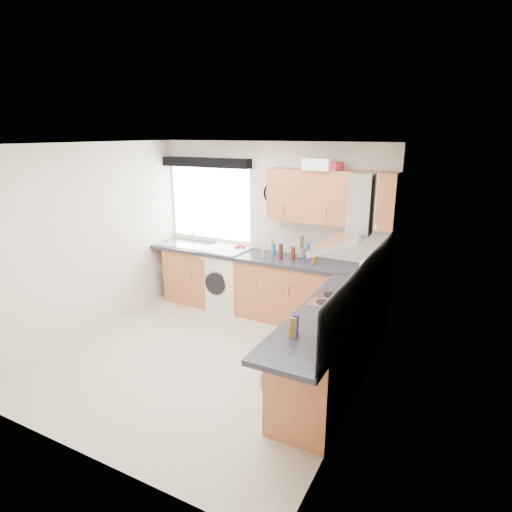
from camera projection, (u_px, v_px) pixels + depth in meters
The scene contains 36 objects.
ground_plane at pixel (205, 358), 5.14m from camera, with size 3.60×3.60×0.00m, color beige.
ceiling at pixel (197, 144), 4.44m from camera, with size 3.60×3.60×0.02m, color white.
wall_back at pixel (271, 228), 6.33m from camera, with size 3.60×0.02×2.50m, color silver.
wall_front at pixel (67, 319), 3.26m from camera, with size 3.60×0.02×2.50m, color silver.
wall_left at pixel (87, 241), 5.59m from camera, with size 0.02×3.60×2.50m, color silver.
wall_right at pixel (361, 284), 4.00m from camera, with size 0.02×3.60×2.50m, color silver.
window at pixel (210, 203), 6.70m from camera, with size 1.40×0.02×1.10m, color white.
window_blind at pixel (206, 162), 6.45m from camera, with size 1.50×0.18×0.14m, color black.
splashback at pixel (367, 282), 4.28m from camera, with size 0.01×3.00×0.54m, color white.
base_cab_back at pixel (256, 285), 6.35m from camera, with size 3.00×0.58×0.86m, color #A65A32.
base_cab_corner at pixel (363, 305), 5.64m from camera, with size 0.60×0.60×0.86m, color #A65A32.
base_cab_right at pixel (332, 349), 4.48m from camera, with size 0.58×2.10×0.86m, color #A65A32.
worktop_back at pixel (261, 257), 6.17m from camera, with size 3.60×0.62×0.05m, color #22232A.
worktop_right at pixel (328, 314), 4.23m from camera, with size 0.62×2.42×0.05m, color #22232A.
sink at pixel (186, 242), 6.74m from camera, with size 0.84×0.46×0.10m, color #AFB1B2, non-canonical shape.
oven at pixel (335, 343), 4.61m from camera, with size 0.56×0.58×0.85m, color black.
hob_plate at pixel (338, 301), 4.48m from camera, with size 0.52×0.52×0.01m, color #AFB1B2.
extractor_hood at pixel (352, 222), 4.20m from camera, with size 0.52×0.78×0.66m, color #AFB1B2, non-canonical shape.
upper_cabinets at pixel (330, 197), 5.60m from camera, with size 1.70×0.35×0.70m, color #A65A32.
washing_machine at pixel (226, 278), 6.58m from camera, with size 0.64×0.61×0.93m, color white.
wall_clock at pixel (273, 194), 6.14m from camera, with size 0.33×0.33×0.04m, color black.
casserole at pixel (319, 164), 5.46m from camera, with size 0.36×0.26×0.15m, color white.
storage_box at pixel (332, 166), 5.44m from camera, with size 0.22×0.19×0.10m, color #B42A38.
utensil_pot at pixel (302, 253), 6.08m from camera, with size 0.09×0.09×0.12m, color #A09589.
kitchen_roll at pixel (364, 272), 5.05m from camera, with size 0.11×0.11×0.24m, color white.
tomato_cluster at pixel (240, 247), 6.48m from camera, with size 0.15×0.15×0.07m, color #B11E0D, non-canonical shape.
jar_0 at pixel (274, 250), 6.13m from camera, with size 0.05×0.05×0.17m, color #1D598B.
jar_1 at pixel (293, 254), 5.91m from camera, with size 0.06×0.06×0.18m, color #5A1813.
jar_2 at pixel (263, 254), 6.01m from camera, with size 0.04×0.04×0.12m, color gray.
jar_3 at pixel (272, 246), 6.23m from camera, with size 0.04×0.04×0.21m, color #A67C39.
jar_4 at pixel (314, 256), 5.74m from camera, with size 0.06×0.06×0.21m, color brown.
jar_5 at pixel (308, 252), 5.89m from camera, with size 0.04×0.04×0.24m, color navy.
jar_6 at pixel (281, 252), 5.92m from camera, with size 0.06×0.06×0.23m, color #3E1816.
bottle_0 at pixel (293, 327), 3.69m from camera, with size 0.07×0.07×0.18m, color brown.
bottle_1 at pixel (295, 325), 3.72m from camera, with size 0.06×0.06×0.20m, color navy.
bottle_2 at pixel (320, 325), 3.69m from camera, with size 0.06×0.06×0.21m, color #1C5587.
Camera 1 is at (2.66, -3.79, 2.62)m, focal length 30.00 mm.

